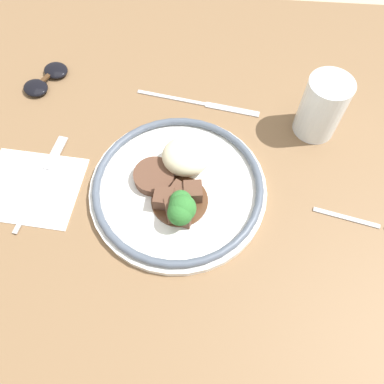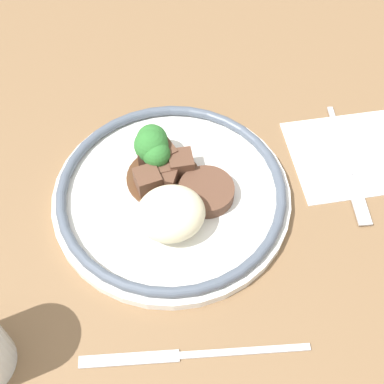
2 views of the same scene
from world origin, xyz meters
TOP-DOWN VIEW (x-y plane):
  - ground_plane at (0.00, 0.00)m, footprint 8.00×8.00m
  - dining_table at (0.00, 0.00)m, footprint 1.13×0.95m
  - napkin at (-0.22, -0.04)m, footprint 0.16×0.14m
  - plate at (0.02, -0.03)m, footprint 0.28×0.28m
  - juice_glass at (0.24, 0.11)m, footprint 0.07×0.07m
  - fork at (-0.20, -0.02)m, footprint 0.04×0.18m
  - knife at (0.04, 0.15)m, footprint 0.23×0.05m
  - sunglasses at (-0.26, 0.19)m, footprint 0.09×0.11m

SIDE VIEW (x-z plane):
  - ground_plane at x=0.00m, z-range 0.00..0.00m
  - dining_table at x=0.00m, z-range 0.00..0.03m
  - napkin at x=-0.22m, z-range 0.03..0.04m
  - knife at x=0.04m, z-range 0.03..0.04m
  - fork at x=-0.20m, z-range 0.04..0.04m
  - sunglasses at x=-0.26m, z-range 0.03..0.05m
  - plate at x=0.02m, z-range 0.02..0.08m
  - juice_glass at x=0.24m, z-range 0.03..0.14m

